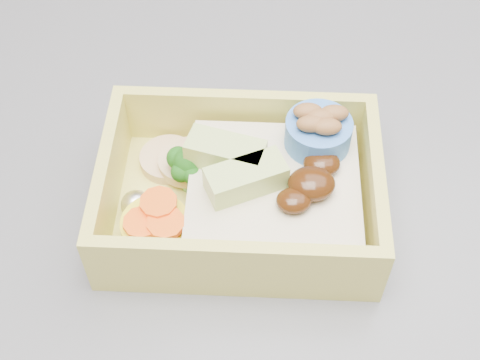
{
  "coord_description": "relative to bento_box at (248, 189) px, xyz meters",
  "views": [
    {
      "loc": [
        0.01,
        -0.24,
        1.27
      ],
      "look_at": [
        0.01,
        0.01,
        0.95
      ],
      "focal_mm": 50.0,
      "sensor_mm": 36.0,
      "label": 1
    }
  ],
  "objects": [
    {
      "name": "bento_box",
      "position": [
        0.0,
        0.0,
        0.0
      ],
      "size": [
        0.17,
        0.13,
        0.06
      ],
      "rotation": [
        0.0,
        0.0,
        -0.07
      ],
      "color": "#D4CA57",
      "rests_on": "island"
    }
  ]
}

